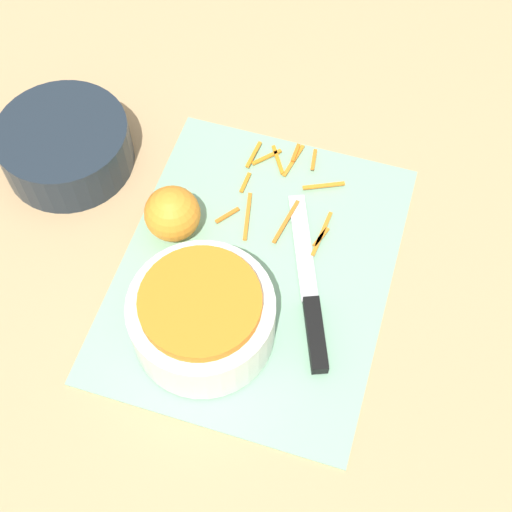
{
  "coord_description": "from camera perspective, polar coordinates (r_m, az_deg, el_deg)",
  "views": [
    {
      "loc": [
        -0.43,
        -0.13,
        0.8
      ],
      "look_at": [
        0.0,
        0.0,
        0.04
      ],
      "focal_mm": 50.0,
      "sensor_mm": 36.0,
      "label": 1
    }
  ],
  "objects": [
    {
      "name": "cutting_board",
      "position": [
        0.92,
        0.0,
        -1.04
      ],
      "size": [
        0.43,
        0.34,
        0.01
      ],
      "color": "#84B793",
      "rests_on": "ground_plane"
    },
    {
      "name": "orange_left",
      "position": [
        0.92,
        -6.71,
        3.38
      ],
      "size": [
        0.07,
        0.07,
        0.07
      ],
      "color": "orange",
      "rests_on": "cutting_board"
    },
    {
      "name": "peel_pile",
      "position": [
        0.97,
        2.21,
        5.29
      ],
      "size": [
        0.18,
        0.15,
        0.01
      ],
      "color": "orange",
      "rests_on": "cutting_board"
    },
    {
      "name": "bowl_dark",
      "position": [
        1.02,
        -14.98,
        8.51
      ],
      "size": [
        0.18,
        0.18,
        0.07
      ],
      "color": "#1E2833",
      "rests_on": "ground_plane"
    },
    {
      "name": "ground_plane",
      "position": [
        0.92,
        0.0,
        -1.13
      ],
      "size": [
        4.0,
        4.0,
        0.0
      ],
      "primitive_type": "plane",
      "color": "tan"
    },
    {
      "name": "knife",
      "position": [
        0.88,
        4.5,
        -4.36
      ],
      "size": [
        0.25,
        0.11,
        0.02
      ],
      "rotation": [
        0.0,
        0.0,
        0.38
      ],
      "color": "black",
      "rests_on": "cutting_board"
    },
    {
      "name": "bowl_speckled",
      "position": [
        0.84,
        -4.32,
        -4.86
      ],
      "size": [
        0.17,
        0.17,
        0.09
      ],
      "color": "silver",
      "rests_on": "cutting_board"
    }
  ]
}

